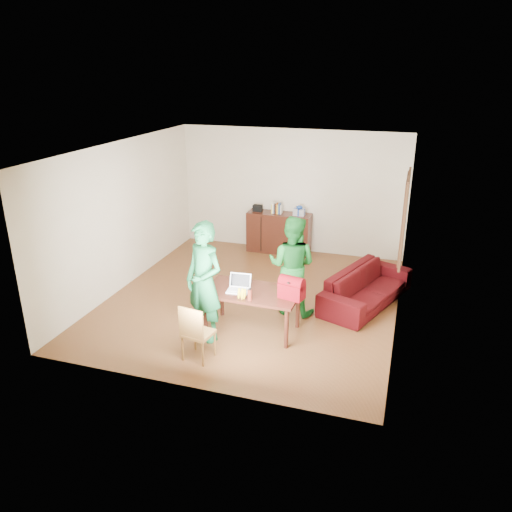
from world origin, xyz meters
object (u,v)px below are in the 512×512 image
(sofa, at_px, (367,287))
(person_near, at_px, (204,282))
(red_bag, at_px, (292,290))
(person_far, at_px, (292,265))
(bottle, at_px, (250,294))
(table, at_px, (252,296))
(chair, at_px, (198,343))
(laptop, at_px, (238,289))

(sofa, bearing_deg, person_near, 152.23)
(person_near, height_order, red_bag, person_near)
(person_far, bearing_deg, red_bag, 107.55)
(bottle, bearing_deg, sofa, 50.39)
(sofa, bearing_deg, table, 154.59)
(person_near, xyz_separation_m, sofa, (2.22, 1.96, -0.62))
(table, distance_m, bottle, 0.37)
(bottle, height_order, sofa, bottle)
(person_near, bearing_deg, red_bag, 39.29)
(chair, xyz_separation_m, person_far, (0.90, 1.83, 0.59))
(chair, relative_size, bottle, 4.49)
(person_far, bearing_deg, table, 66.72)
(red_bag, distance_m, sofa, 1.94)
(chair, relative_size, sofa, 0.41)
(chair, bearing_deg, laptop, 82.50)
(table, xyz_separation_m, laptop, (-0.20, -0.08, 0.13))
(person_near, bearing_deg, laptop, 62.35)
(table, bearing_deg, sofa, 45.14)
(person_far, bearing_deg, sofa, -145.01)
(laptop, xyz_separation_m, bottle, (0.27, -0.24, 0.05))
(laptop, distance_m, bottle, 0.36)
(table, distance_m, laptop, 0.25)
(person_near, xyz_separation_m, laptop, (0.41, 0.33, -0.20))
(table, relative_size, person_far, 0.88)
(chair, distance_m, laptop, 1.08)
(laptop, bearing_deg, chair, -111.63)
(table, xyz_separation_m, red_bag, (0.64, -0.06, 0.22))
(red_bag, height_order, sofa, red_bag)
(table, relative_size, bottle, 7.75)
(person_near, height_order, person_far, person_near)
(laptop, bearing_deg, person_far, 50.57)
(table, height_order, person_near, person_near)
(red_bag, bearing_deg, person_near, -149.96)
(laptop, relative_size, red_bag, 0.95)
(bottle, xyz_separation_m, sofa, (1.54, 1.86, -0.48))
(table, height_order, laptop, laptop)
(laptop, xyz_separation_m, red_bag, (0.84, 0.03, 0.09))
(person_far, xyz_separation_m, sofa, (1.18, 0.71, -0.54))
(chair, distance_m, red_bag, 1.57)
(table, height_order, sofa, table)
(table, bearing_deg, chair, -114.04)
(table, xyz_separation_m, chair, (-0.48, -1.01, -0.35))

